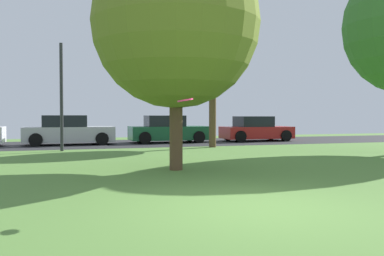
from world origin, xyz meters
name	(u,v)px	position (x,y,z in m)	size (l,w,h in m)	color
ground_plane	(253,208)	(0.00, 0.00, 0.00)	(44.00, 44.00, 0.00)	#547F38
road_strip	(120,144)	(0.00, 16.00, 0.00)	(44.00, 6.40, 0.01)	#28282B
maple_tree_far	(176,25)	(0.05, 4.96, 3.99)	(4.60, 4.60, 6.29)	brown
birch_tree_lone	(213,55)	(3.81, 12.31, 4.32)	(3.33, 3.33, 6.01)	brown
frisbee_disc	(185,100)	(-0.96, 0.65, 1.78)	(0.30, 0.30, 0.07)	#EA2D6B
parked_car_silver	(68,131)	(-2.61, 15.96, 0.68)	(4.43, 1.99, 1.49)	#B7B7BC
parked_car_green	(167,130)	(2.60, 16.12, 0.67)	(4.19, 2.01, 1.47)	#195633
parked_car_red	(256,130)	(7.80, 15.95, 0.64)	(4.00, 2.05, 1.42)	#B21E1E
street_lamp_post	(61,97)	(-2.93, 12.20, 2.25)	(0.14, 0.14, 4.50)	#2D2D33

